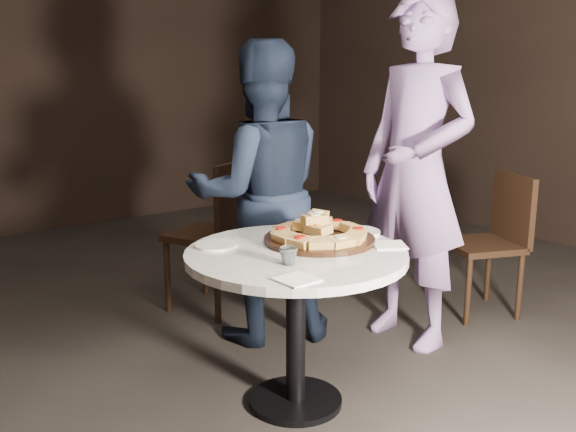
{
  "coord_description": "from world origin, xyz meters",
  "views": [
    {
      "loc": [
        -1.64,
        -1.89,
        1.34
      ],
      "look_at": [
        -0.15,
        0.02,
        0.78
      ],
      "focal_mm": 40.0,
      "sensor_mm": 36.0,
      "label": 1
    }
  ],
  "objects_px": {
    "chair_far": "(222,225)",
    "serving_board": "(319,239)",
    "table": "(296,281)",
    "chair_right": "(495,234)",
    "water_glass": "(289,256)",
    "focaccia_pile": "(318,230)",
    "diner_navy": "(260,194)",
    "diner_teal": "(416,173)"
  },
  "relations": [
    {
      "from": "table",
      "to": "water_glass",
      "type": "height_order",
      "value": "water_glass"
    },
    {
      "from": "table",
      "to": "water_glass",
      "type": "xyz_separation_m",
      "value": [
        -0.13,
        -0.12,
        0.15
      ]
    },
    {
      "from": "focaccia_pile",
      "to": "diner_navy",
      "type": "height_order",
      "value": "diner_navy"
    },
    {
      "from": "chair_far",
      "to": "diner_teal",
      "type": "distance_m",
      "value": 1.11
    },
    {
      "from": "water_glass",
      "to": "diner_navy",
      "type": "bearing_deg",
      "value": 61.15
    },
    {
      "from": "table",
      "to": "chair_far",
      "type": "height_order",
      "value": "chair_far"
    },
    {
      "from": "table",
      "to": "chair_far",
      "type": "xyz_separation_m",
      "value": [
        0.33,
        1.06,
        -0.03
      ]
    },
    {
      "from": "focaccia_pile",
      "to": "water_glass",
      "type": "bearing_deg",
      "value": -149.56
    },
    {
      "from": "chair_far",
      "to": "chair_right",
      "type": "xyz_separation_m",
      "value": [
        1.18,
        -0.93,
        -0.05
      ]
    },
    {
      "from": "serving_board",
      "to": "water_glass",
      "type": "bearing_deg",
      "value": -150.36
    },
    {
      "from": "serving_board",
      "to": "chair_far",
      "type": "xyz_separation_m",
      "value": [
        0.17,
        1.01,
        -0.16
      ]
    },
    {
      "from": "serving_board",
      "to": "diner_navy",
      "type": "xyz_separation_m",
      "value": [
        0.14,
        0.61,
        0.08
      ]
    },
    {
      "from": "table",
      "to": "diner_teal",
      "type": "height_order",
      "value": "diner_teal"
    },
    {
      "from": "chair_far",
      "to": "diner_teal",
      "type": "height_order",
      "value": "diner_teal"
    },
    {
      "from": "serving_board",
      "to": "chair_right",
      "type": "xyz_separation_m",
      "value": [
        1.35,
        0.08,
        -0.21
      ]
    },
    {
      "from": "table",
      "to": "diner_navy",
      "type": "relative_size",
      "value": 0.63
    },
    {
      "from": "table",
      "to": "chair_right",
      "type": "bearing_deg",
      "value": 4.85
    },
    {
      "from": "diner_navy",
      "to": "diner_teal",
      "type": "bearing_deg",
      "value": 162.99
    },
    {
      "from": "chair_right",
      "to": "diner_navy",
      "type": "distance_m",
      "value": 1.35
    },
    {
      "from": "serving_board",
      "to": "focaccia_pile",
      "type": "bearing_deg",
      "value": 127.41
    },
    {
      "from": "serving_board",
      "to": "water_glass",
      "type": "height_order",
      "value": "water_glass"
    },
    {
      "from": "table",
      "to": "chair_right",
      "type": "xyz_separation_m",
      "value": [
        1.51,
        0.13,
        -0.08
      ]
    },
    {
      "from": "table",
      "to": "water_glass",
      "type": "distance_m",
      "value": 0.23
    },
    {
      "from": "chair_right",
      "to": "diner_navy",
      "type": "height_order",
      "value": "diner_navy"
    },
    {
      "from": "water_glass",
      "to": "focaccia_pile",
      "type": "bearing_deg",
      "value": 30.44
    },
    {
      "from": "focaccia_pile",
      "to": "chair_right",
      "type": "height_order",
      "value": "chair_right"
    },
    {
      "from": "focaccia_pile",
      "to": "diner_navy",
      "type": "relative_size",
      "value": 0.27
    },
    {
      "from": "chair_far",
      "to": "diner_navy",
      "type": "distance_m",
      "value": 0.48
    },
    {
      "from": "table",
      "to": "focaccia_pile",
      "type": "bearing_deg",
      "value": 17.5
    },
    {
      "from": "serving_board",
      "to": "focaccia_pile",
      "type": "xyz_separation_m",
      "value": [
        -0.0,
        0.0,
        0.04
      ]
    },
    {
      "from": "diner_navy",
      "to": "serving_board",
      "type": "bearing_deg",
      "value": 100.98
    },
    {
      "from": "water_glass",
      "to": "diner_teal",
      "type": "distance_m",
      "value": 1.05
    },
    {
      "from": "serving_board",
      "to": "chair_far",
      "type": "distance_m",
      "value": 1.04
    },
    {
      "from": "focaccia_pile",
      "to": "diner_navy",
      "type": "distance_m",
      "value": 0.62
    },
    {
      "from": "chair_far",
      "to": "serving_board",
      "type": "bearing_deg",
      "value": 58.32
    },
    {
      "from": "serving_board",
      "to": "diner_navy",
      "type": "height_order",
      "value": "diner_navy"
    },
    {
      "from": "table",
      "to": "serving_board",
      "type": "bearing_deg",
      "value": 15.98
    },
    {
      "from": "serving_board",
      "to": "diner_navy",
      "type": "relative_size",
      "value": 0.31
    },
    {
      "from": "water_glass",
      "to": "table",
      "type": "bearing_deg",
      "value": 42.57
    },
    {
      "from": "focaccia_pile",
      "to": "diner_teal",
      "type": "bearing_deg",
      "value": 8.85
    },
    {
      "from": "focaccia_pile",
      "to": "diner_teal",
      "type": "distance_m",
      "value": 0.73
    },
    {
      "from": "chair_far",
      "to": "diner_navy",
      "type": "height_order",
      "value": "diner_navy"
    }
  ]
}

